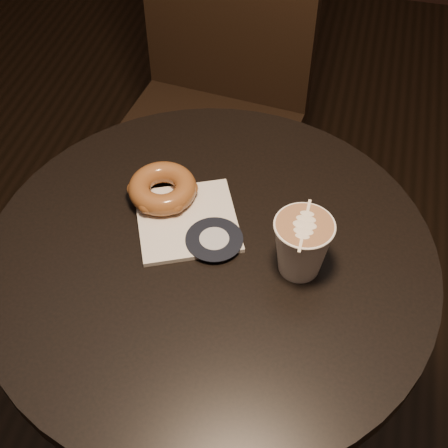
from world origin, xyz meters
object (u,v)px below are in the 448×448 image
object	(u,v)px
pastry_bag	(187,220)
latte_cup	(302,247)
chair	(215,81)
doughnut	(162,188)
cafe_table	(212,322)

from	to	relation	value
pastry_bag	latte_cup	size ratio (longest dim) A/B	1.59
chair	pastry_bag	size ratio (longest dim) A/B	6.87
pastry_bag	doughnut	xyz separation A→B (m)	(-0.05, 0.04, 0.02)
cafe_table	pastry_bag	bearing A→B (deg)	135.32
cafe_table	doughnut	bearing A→B (deg)	138.96
cafe_table	doughnut	distance (m)	0.26
cafe_table	latte_cup	xyz separation A→B (m)	(0.14, 0.00, 0.25)
cafe_table	chair	world-z (taller)	chair
cafe_table	pastry_bag	world-z (taller)	pastry_bag
cafe_table	pastry_bag	xyz separation A→B (m)	(-0.05, 0.05, 0.20)
chair	doughnut	bearing A→B (deg)	-78.47
cafe_table	chair	bearing A→B (deg)	103.63
chair	latte_cup	size ratio (longest dim) A/B	10.95
pastry_bag	doughnut	size ratio (longest dim) A/B	1.39
pastry_bag	chair	bearing A→B (deg)	75.70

